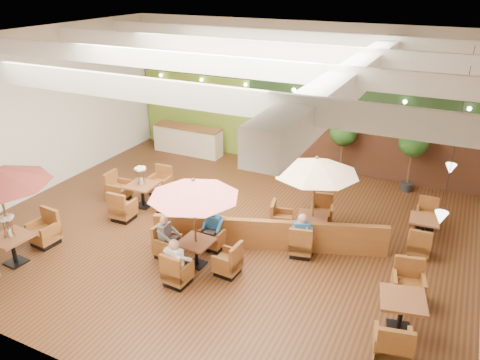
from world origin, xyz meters
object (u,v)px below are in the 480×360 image
Objects in this scene: topiary_2 at (413,145)px; table_2 at (313,180)px; diner_3 at (302,230)px; diner_4 at (302,232)px; table_4 at (401,314)px; diner_1 at (213,225)px; topiary_1 at (343,134)px; diner_2 at (166,233)px; topiary_0 at (271,129)px; table_1 at (194,207)px; table_0 at (0,191)px; diner_0 at (176,257)px; table_5 at (423,230)px; table_3 at (143,194)px; booth_divider at (269,235)px; service_counter at (188,140)px.

table_2 is at bearing -113.94° from topiary_2.
diner_4 is (0.00, -0.00, -0.04)m from diner_3.
diner_1 reaches higher than table_4.
topiary_1 is 3.04× the size of diner_2.
table_4 is 9.66m from topiary_0.
table_1 reaches higher than table_4.
table_0 reaches higher than table_1.
diner_0 is 3.45m from diner_3.
table_5 is at bearing -151.66° from diner_1.
table_2 is 5.76m from table_3.
table_0 is at bearing -168.00° from booth_divider.
topiary_1 reaches higher than table_5.
booth_divider is 2.57× the size of table_1.
table_5 is at bearing 40.05° from table_1.
table_5 is 1.04× the size of topiary_1.
table_2 is 1.28× the size of topiary_0.
diner_2 is at bearing -62.24° from service_counter.
table_4 is 3.50× the size of diner_3.
diner_0 is 3.45m from diner_4.
table_2 is at bearing -144.94° from diner_1.
table_3 is at bearing -115.29° from topiary_0.
diner_2 is at bearing -44.42° from table_3.
table_3 is at bearing 150.26° from table_1.
table_2 is 1.15× the size of topiary_2.
topiary_2 is 2.73× the size of diner_0.
diner_0 is 1.09× the size of diner_1.
service_counter is at bearing -178.71° from topiary_2.
topiary_2 is (2.41, 0.00, -0.02)m from topiary_1.
diner_0 is at bearing -135.75° from table_2.
table_3 reaches higher than diner_0.
diner_3 is (0.90, 0.10, 0.32)m from booth_divider.
table_5 is 3.12× the size of diner_1.
table_0 is 3.37× the size of diner_0.
table_2 is (6.86, -4.43, 1.27)m from service_counter.
topiary_0 is at bearing 3.10° from service_counter.
topiary_1 reaches higher than diner_1.
diner_0 is (4.62, -7.94, 0.19)m from service_counter.
service_counter is at bearing 117.81° from booth_divider.
service_counter is at bearing -178.24° from topiary_1.
booth_divider is 4.76m from table_3.
diner_4 is (-1.99, -5.57, -0.98)m from topiary_2.
table_3 is 3.22× the size of diner_0.
topiary_2 reaches higher than diner_0.
service_counter is 10.28m from table_5.
diner_0 is at bearing 88.29° from diner_1.
table_3 is at bearing -75.20° from service_counter.
booth_divider is at bearing 143.09° from table_4.
table_1 is 1.34m from diner_2.
diner_1 is at bearing 155.78° from table_4.
table_4 is 4.03× the size of diner_4.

